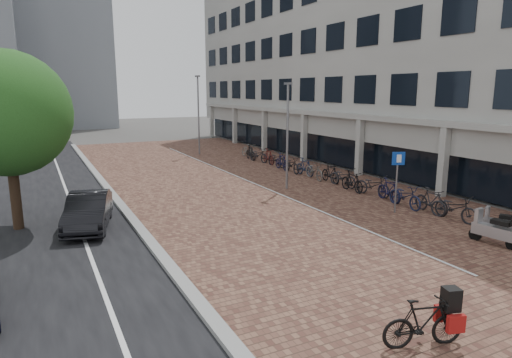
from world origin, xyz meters
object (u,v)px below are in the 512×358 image
(scooter_front, at_px, (495,229))
(scooter_back, at_px, (503,222))
(hero_bike, at_px, (423,322))
(parking_sign, at_px, (397,172))
(car_dark, at_px, (88,211))

(scooter_front, xyz_separation_m, scooter_back, (1.08, 0.49, -0.07))
(hero_bike, xyz_separation_m, scooter_front, (6.62, 3.19, 0.04))
(parking_sign, bearing_deg, hero_bike, -110.30)
(hero_bike, distance_m, scooter_back, 8.54)
(hero_bike, relative_size, parking_sign, 0.70)
(hero_bike, xyz_separation_m, parking_sign, (6.53, 7.57, 1.19))
(scooter_front, relative_size, scooter_back, 1.14)
(scooter_back, bearing_deg, parking_sign, 81.59)
(car_dark, relative_size, scooter_front, 2.35)
(hero_bike, bearing_deg, scooter_back, -47.87)
(scooter_back, bearing_deg, car_dark, 124.41)
(hero_bike, bearing_deg, car_dark, 40.60)
(hero_bike, height_order, scooter_front, hero_bike)
(scooter_front, height_order, parking_sign, parking_sign)
(car_dark, height_order, parking_sign, parking_sign)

